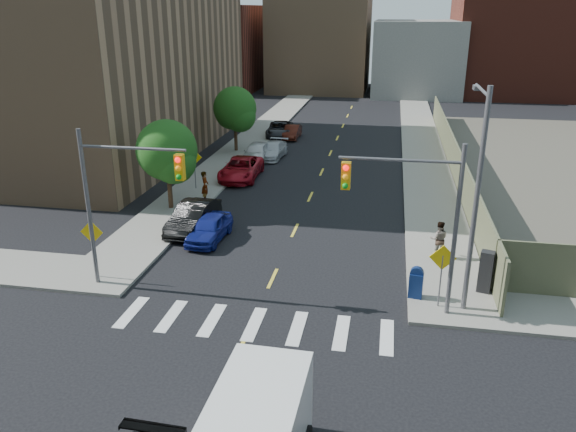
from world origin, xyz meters
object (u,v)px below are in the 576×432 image
at_px(parked_car_red, 241,169).
at_px(mailbox, 416,283).
at_px(parked_car_black, 193,217).
at_px(parked_car_white, 257,152).
at_px(parked_car_grey, 280,129).
at_px(payphone, 486,272).
at_px(pedestrian_east, 439,239).
at_px(parked_car_silver, 273,150).
at_px(parked_car_blue, 209,228).
at_px(parked_car_maroon, 292,132).
at_px(pedestrian_west, 205,186).

bearing_deg(parked_car_red, mailbox, -55.33).
xyz_separation_m(parked_car_black, mailbox, (11.80, -5.93, 0.04)).
bearing_deg(parked_car_red, parked_car_white, 88.50).
bearing_deg(parked_car_grey, parked_car_black, -95.32).
height_order(parked_car_red, payphone, payphone).
distance_m(parked_car_black, pedestrian_east, 13.08).
bearing_deg(parked_car_white, parked_car_silver, 55.36).
height_order(parked_car_black, mailbox, parked_car_black).
xyz_separation_m(parked_car_blue, parked_car_black, (-1.30, 1.20, 0.10)).
xyz_separation_m(parked_car_white, mailbox, (11.80, -21.03, 0.05)).
bearing_deg(mailbox, parked_car_white, 127.42).
xyz_separation_m(parked_car_silver, parked_car_grey, (-1.00, 8.17, 0.06)).
bearing_deg(parked_car_maroon, mailbox, -70.54).
bearing_deg(payphone, parked_car_grey, 132.91).
height_order(parked_car_blue, parked_car_silver, parked_car_blue).
distance_m(payphone, pedestrian_west, 18.14).
bearing_deg(pedestrian_east, parked_car_maroon, -66.30).
relative_size(parked_car_blue, parked_car_red, 0.73).
height_order(parked_car_maroon, mailbox, mailbox).
bearing_deg(pedestrian_west, parked_car_red, -20.46).
xyz_separation_m(parked_car_maroon, payphone, (13.40, -28.93, 0.46)).
bearing_deg(pedestrian_west, parked_car_maroon, -18.59).
bearing_deg(parked_car_grey, parked_car_blue, -92.44).
bearing_deg(parked_car_black, parked_car_blue, -39.68).
relative_size(parked_car_red, pedestrian_east, 2.99).
relative_size(parked_car_white, pedestrian_west, 2.35).
relative_size(parked_car_silver, payphone, 2.40).
relative_size(parked_car_white, pedestrian_east, 2.50).
xyz_separation_m(parked_car_maroon, mailbox, (10.50, -29.96, 0.20)).
xyz_separation_m(parked_car_blue, mailbox, (10.50, -4.72, 0.14)).
bearing_deg(parked_car_grey, parked_car_red, -95.32).
height_order(parked_car_red, parked_car_silver, parked_car_red).
bearing_deg(payphone, mailbox, -143.92).
distance_m(parked_car_blue, pedestrian_east, 11.70).
distance_m(parked_car_white, parked_car_maroon, 9.03).
bearing_deg(payphone, parked_car_silver, 139.13).
bearing_deg(parked_car_grey, parked_car_white, -95.32).
height_order(parked_car_red, parked_car_white, parked_car_white).
bearing_deg(pedestrian_east, parked_car_silver, -57.21).
bearing_deg(parked_car_white, pedestrian_east, -50.91).
relative_size(parked_car_blue, mailbox, 2.88).
xyz_separation_m(parked_car_blue, parked_car_maroon, (0.00, 25.24, -0.06)).
distance_m(parked_car_silver, parked_car_white, 1.71).
distance_m(parked_car_black, parked_car_maroon, 24.07).
xyz_separation_m(parked_car_blue, pedestrian_west, (-2.10, 5.73, 0.43)).
height_order(parked_car_grey, pedestrian_east, pedestrian_east).
distance_m(parked_car_white, pedestrian_east, 21.09).
bearing_deg(parked_car_blue, pedestrian_east, 1.48).
bearing_deg(parked_car_silver, parked_car_grey, 101.06).
height_order(parked_car_grey, payphone, payphone).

